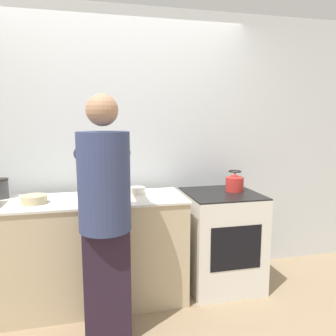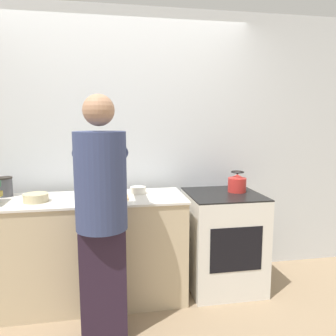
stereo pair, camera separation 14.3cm
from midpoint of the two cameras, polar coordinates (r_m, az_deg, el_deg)
ground_plane at (r=2.91m, az=-5.73°, el=-24.06°), size 12.00×12.00×0.00m
wall_back at (r=3.20m, az=-7.11°, el=3.68°), size 8.00×0.05×2.60m
counter at (r=2.96m, az=-13.63°, el=-13.74°), size 1.79×0.61×0.91m
oven at (r=3.19m, az=10.80°, el=-12.19°), size 0.65×0.67×0.89m
person at (r=2.32m, az=-9.75°, el=-7.31°), size 0.40×0.63×1.73m
cutting_board at (r=2.78m, az=-8.88°, el=-5.02°), size 0.32×0.24×0.02m
knife at (r=2.75m, az=-9.47°, el=-4.93°), size 0.26×0.06×0.01m
kettle at (r=3.14m, az=13.23°, el=-2.60°), size 0.17×0.17×0.19m
bowl_prep at (r=2.81m, az=-20.69°, el=-4.86°), size 0.19×0.19×0.07m
bowl_mixing at (r=2.92m, az=-3.84°, el=-3.88°), size 0.14×0.14×0.06m
canister_jar at (r=3.10m, az=-25.39°, el=-2.97°), size 0.13×0.13×0.17m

